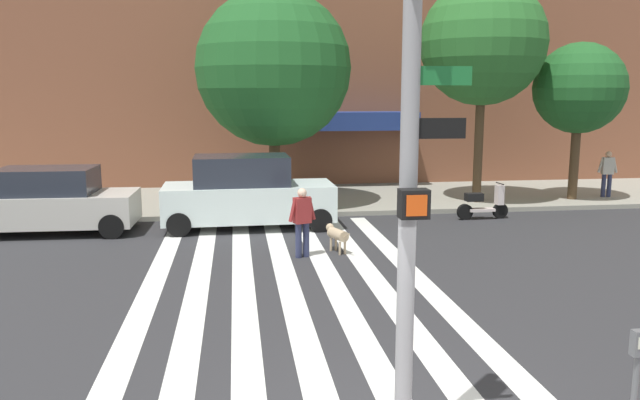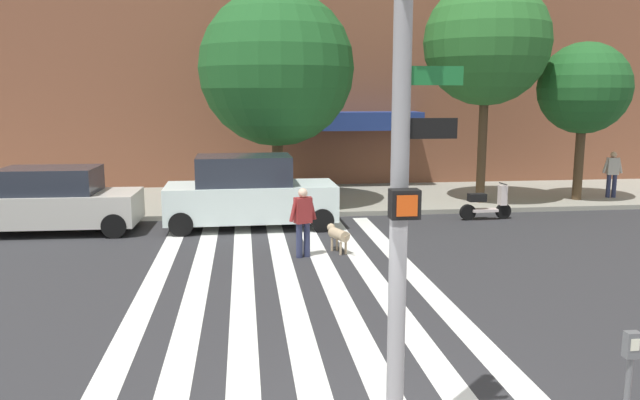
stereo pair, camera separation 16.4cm
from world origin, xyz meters
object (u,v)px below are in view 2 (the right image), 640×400
parked_car_behind_first (249,193)px  dog_on_leash (338,234)px  traffic_light_pole (403,121)px  parked_car_near_curb (56,201)px  street_tree_middle (487,43)px  pedestrian_dog_walker (303,218)px  pedestrian_bystander (612,172)px  street_tree_nearest (277,69)px  street_tree_further (584,89)px  parking_meter_third_along (629,379)px  parked_scooter (486,204)px

parked_car_behind_first → dog_on_leash: parked_car_behind_first is taller
traffic_light_pole → parked_car_near_curb: (-6.67, 11.74, -2.63)m
street_tree_middle → pedestrian_dog_walker: size_ratio=4.50×
parked_car_near_curb → pedestrian_bystander: size_ratio=2.66×
parked_car_near_curb → street_tree_nearest: 7.80m
street_tree_further → dog_on_leash: (-9.33, -5.64, -3.52)m
parked_car_behind_first → street_tree_nearest: (0.98, 2.77, 3.61)m
parking_meter_third_along → street_tree_further: size_ratio=0.25×
street_tree_middle → street_tree_further: (3.56, 0.10, -1.48)m
pedestrian_dog_walker → pedestrian_bystander: size_ratio=1.00×
parked_car_near_curb → dog_on_leash: parked_car_near_curb is taller
dog_on_leash → parking_meter_third_along: bearing=-80.8°
parked_scooter → pedestrian_bystander: (5.67, 2.52, 0.60)m
street_tree_nearest → parked_car_behind_first: bearing=-109.4°
street_tree_middle → traffic_light_pole: bearing=-114.6°
street_tree_nearest → pedestrian_dog_walker: (0.23, -6.26, -3.67)m
parked_car_near_curb → street_tree_middle: street_tree_middle is taller
street_tree_nearest → parked_scooter: bearing=-22.4°
parked_car_behind_first → street_tree_nearest: street_tree_nearest is taller
parked_scooter → street_tree_middle: (0.67, 2.18, 4.97)m
street_tree_further → pedestrian_dog_walker: 12.21m
dog_on_leash → parked_car_behind_first: bearing=123.5°
parking_meter_third_along → parked_car_behind_first: (-3.56, 12.26, -0.04)m
street_tree_nearest → parked_car_near_curb: bearing=-156.2°
parked_scooter → parked_car_near_curb: bearing=-179.0°
parked_car_near_curb → parked_scooter: bearing=1.0°
street_tree_nearest → street_tree_middle: bearing=-3.1°
traffic_light_pole → street_tree_nearest: (-0.40, 14.51, 1.08)m
parking_meter_third_along → pedestrian_dog_walker: pedestrian_dog_walker is taller
street_tree_further → dog_on_leash: 11.45m
parking_meter_third_along → street_tree_nearest: (-2.58, 15.03, 3.57)m
parked_car_near_curb → pedestrian_bystander: 18.35m
street_tree_further → pedestrian_bystander: street_tree_further is taller
pedestrian_dog_walker → dog_on_leash: pedestrian_dog_walker is taller
street_tree_further → pedestrian_dog_walker: street_tree_further is taller
parked_car_behind_first → pedestrian_bystander: parked_car_behind_first is taller
parked_scooter → street_tree_further: size_ratio=0.30×
traffic_light_pole → street_tree_further: size_ratio=1.08×
pedestrian_dog_walker → dog_on_leash: bearing=21.6°
parking_meter_third_along → parked_car_near_curb: 15.13m
parking_meter_third_along → pedestrian_dog_walker: (-2.35, 8.77, -0.10)m
street_tree_further → parked_scooter: bearing=-151.7°
street_tree_middle → pedestrian_bystander: 6.65m
parked_car_near_curb → street_tree_further: size_ratio=0.81×
parking_meter_third_along → pedestrian_bystander: (9.29, 15.00, 0.05)m
parked_car_near_curb → street_tree_nearest: bearing=23.8°
traffic_light_pole → parked_car_behind_first: bearing=96.7°
traffic_light_pole → parked_car_near_curb: size_ratio=1.33×
parked_car_behind_first → street_tree_further: size_ratio=0.90×
pedestrian_dog_walker → dog_on_leash: (0.87, 0.35, -0.48)m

